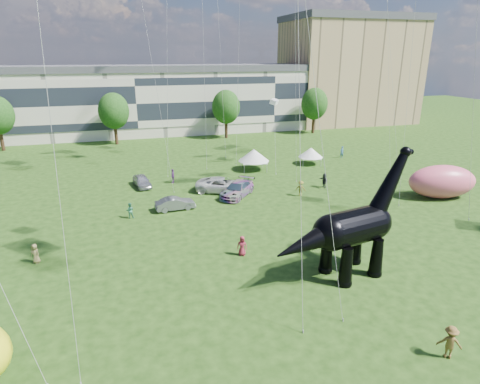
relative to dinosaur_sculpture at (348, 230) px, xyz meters
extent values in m
plane|color=#16330C|center=(-3.90, -2.20, -3.52)|extent=(220.00, 220.00, 0.00)
cube|color=beige|center=(-11.90, 59.80, 2.48)|extent=(78.00, 11.00, 12.00)
cube|color=tan|center=(36.10, 62.80, 7.48)|extent=(28.00, 18.00, 22.00)
cylinder|color=#382314|center=(-33.90, 50.80, -1.92)|extent=(0.56, 0.56, 3.20)
cylinder|color=#382314|center=(-15.90, 50.80, -1.92)|extent=(0.56, 0.56, 3.20)
ellipsoid|color=#14380F|center=(-15.90, 50.80, 2.80)|extent=(5.20, 5.20, 6.24)
cylinder|color=#382314|center=(4.10, 50.80, -1.92)|extent=(0.56, 0.56, 3.20)
ellipsoid|color=#14380F|center=(4.10, 50.80, 2.80)|extent=(5.20, 5.20, 6.24)
cylinder|color=#382314|center=(22.10, 50.80, -1.92)|extent=(0.56, 0.56, 3.20)
ellipsoid|color=#14380F|center=(22.10, 50.80, 2.80)|extent=(5.20, 5.20, 6.24)
cone|color=black|center=(-0.68, -1.20, -2.10)|extent=(1.15, 1.15, 2.83)
sphere|color=black|center=(-0.68, -1.20, -3.35)|extent=(1.04, 1.04, 1.04)
cone|color=black|center=(-1.10, 0.83, -2.10)|extent=(1.15, 1.15, 2.83)
sphere|color=black|center=(-1.10, 0.83, -3.35)|extent=(1.04, 1.04, 1.04)
cone|color=black|center=(2.09, -0.63, -2.10)|extent=(1.15, 1.15, 2.83)
sphere|color=black|center=(2.09, -0.63, -3.35)|extent=(1.04, 1.04, 1.04)
cone|color=black|center=(1.67, 1.40, -2.10)|extent=(1.15, 1.15, 2.83)
sphere|color=black|center=(1.67, 1.40, -3.35)|extent=(1.04, 1.04, 1.04)
cylinder|color=black|center=(0.40, 0.08, 0.16)|extent=(4.39, 3.30, 2.55)
sphere|color=black|center=(-1.54, -0.32, 0.16)|extent=(2.55, 2.55, 2.55)
sphere|color=black|center=(2.34, 0.48, 0.16)|extent=(2.45, 2.45, 2.45)
cone|color=black|center=(3.46, 0.72, 2.89)|extent=(3.76, 2.10, 4.99)
sphere|color=black|center=(4.59, 0.95, 5.05)|extent=(0.79, 0.79, 0.79)
cylinder|color=black|center=(4.87, 1.01, 5.01)|extent=(0.73, 0.54, 0.41)
cone|color=black|center=(-3.44, -0.71, -0.16)|extent=(5.28, 2.95, 2.77)
imported|color=#B4B4B9|center=(-12.92, 24.91, -2.82)|extent=(2.35, 4.34, 1.40)
imported|color=slate|center=(-10.07, 16.21, -2.85)|extent=(4.13, 1.76, 1.32)
imported|color=silver|center=(-4.13, 20.31, -2.68)|extent=(6.63, 5.10, 1.67)
imported|color=#595960|center=(-2.85, 18.44, -2.70)|extent=(5.37, 5.74, 1.63)
cube|color=silver|center=(2.25, 28.27, -2.31)|extent=(3.73, 3.73, 0.13)
cone|color=silver|center=(2.25, 28.27, -1.43)|extent=(4.72, 4.72, 1.64)
cylinder|color=#999999|center=(0.51, 26.97, -2.91)|extent=(0.07, 0.07, 1.21)
cylinder|color=#999999|center=(3.55, 26.53, -2.91)|extent=(0.07, 0.07, 1.21)
cylinder|color=#999999|center=(0.95, 30.01, -2.91)|extent=(0.07, 0.07, 1.21)
cylinder|color=#999999|center=(3.99, 29.57, -2.91)|extent=(0.07, 0.07, 1.21)
cube|color=white|center=(11.06, 28.87, -2.52)|extent=(3.33, 3.33, 0.11)
cone|color=white|center=(11.06, 28.87, -1.79)|extent=(4.21, 4.21, 1.36)
cylinder|color=#999999|center=(9.51, 27.96, -3.02)|extent=(0.05, 0.05, 1.00)
cylinder|color=#999999|center=(11.97, 27.32, -3.02)|extent=(0.05, 0.05, 1.00)
cylinder|color=#999999|center=(10.16, 30.42, -3.02)|extent=(0.05, 0.05, 1.00)
cylinder|color=#999999|center=(12.62, 29.78, -3.02)|extent=(0.05, 0.05, 1.00)
ellipsoid|color=#E55975|center=(18.68, 11.81, -1.68)|extent=(8.01, 5.28, 3.68)
imported|color=brown|center=(0.93, -8.93, -2.57)|extent=(1.40, 1.27, 1.88)
imported|color=#38658D|center=(17.25, 30.84, -2.60)|extent=(0.73, 0.53, 1.83)
imported|color=olive|center=(4.01, 16.59, -2.64)|extent=(1.31, 1.17, 1.76)
imported|color=#9B834D|center=(-21.71, 8.08, -2.73)|extent=(0.91, 0.87, 1.57)
imported|color=#307956|center=(-14.55, 15.22, -2.74)|extent=(0.82, 0.68, 1.55)
imported|color=#592E69|center=(-9.15, 25.40, -2.63)|extent=(0.69, 1.12, 1.78)
imported|color=maroon|center=(-6.26, 4.91, -2.70)|extent=(0.94, 0.81, 1.63)
imported|color=black|center=(7.94, 18.58, -2.64)|extent=(0.64, 1.66, 1.75)
cube|color=silver|center=(6.09, 31.12, 5.29)|extent=(1.85, 2.14, 0.78)
camera|label=1|loc=(-14.30, -22.36, 11.60)|focal=30.00mm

